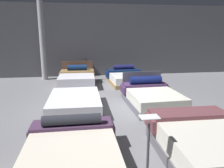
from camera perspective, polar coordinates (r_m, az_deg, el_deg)
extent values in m
cube|color=slate|center=(6.57, 0.42, -5.92)|extent=(18.00, 18.00, 0.02)
cube|color=#47474C|center=(11.20, -3.65, 11.10)|extent=(18.00, 0.06, 3.50)
cube|color=olive|center=(3.78, -10.28, -20.31)|extent=(1.51, 2.03, 0.13)
cube|color=silver|center=(3.66, -10.43, -17.41)|extent=(1.45, 1.97, 0.32)
cube|color=#472E4A|center=(4.24, -10.20, -10.13)|extent=(1.48, 0.48, 0.06)
cube|color=#472E4A|center=(4.40, -20.13, -12.01)|extent=(0.06, 0.47, 0.24)
cube|color=#472E4A|center=(4.34, 0.01, -11.52)|extent=(0.06, 0.47, 0.24)
cylinder|color=#272831|center=(4.10, -10.31, -9.04)|extent=(1.05, 0.19, 0.19)
cube|color=#524F57|center=(4.29, 22.93, -16.28)|extent=(1.56, 2.07, 0.20)
cube|color=silver|center=(4.17, 23.26, -13.06)|extent=(1.50, 2.01, 0.34)
cube|color=brown|center=(4.67, 19.07, -7.14)|extent=(1.51, 0.58, 0.08)
cube|color=brown|center=(4.45, 9.86, -9.82)|extent=(0.09, 0.55, 0.24)
cube|color=brown|center=(5.10, 26.77, -8.05)|extent=(0.09, 0.55, 0.24)
cube|color=#2B2D32|center=(6.36, -9.54, -5.83)|extent=(1.48, 2.12, 0.18)
cube|color=silver|center=(6.30, -9.61, -4.07)|extent=(1.42, 2.06, 0.23)
cube|color=#53525F|center=(6.72, 10.32, -4.82)|extent=(1.49, 2.15, 0.18)
cube|color=silver|center=(6.66, 10.40, -2.97)|extent=(1.42, 2.09, 0.27)
cube|color=#53525F|center=(7.59, 7.67, 0.03)|extent=(1.34, 0.08, 0.86)
cube|color=#41294F|center=(7.30, 8.40, -0.07)|extent=(1.42, 0.59, 0.07)
cube|color=#41294F|center=(7.14, 2.88, -1.43)|extent=(0.09, 0.55, 0.21)
cube|color=#41294F|center=(7.59, 13.53, -0.91)|extent=(0.09, 0.55, 0.21)
cylinder|color=#0E1851|center=(7.19, 8.66, 1.06)|extent=(1.04, 0.28, 0.25)
cube|color=brown|center=(9.21, -8.98, 0.00)|extent=(1.51, 2.06, 0.14)
cube|color=silver|center=(9.16, -9.04, 1.46)|extent=(1.45, 2.00, 0.34)
cube|color=brown|center=(10.13, -8.87, 3.35)|extent=(1.36, 0.08, 0.89)
cube|color=olive|center=(9.73, -8.95, 3.33)|extent=(1.45, 0.76, 0.06)
cube|color=olive|center=(9.82, -13.15, 2.15)|extent=(0.08, 0.72, 0.30)
cube|color=olive|center=(9.76, -4.66, 2.39)|extent=(0.08, 0.72, 0.30)
cylinder|color=navy|center=(9.73, -8.98, 4.23)|extent=(0.84, 0.27, 0.24)
cube|color=olive|center=(9.47, 4.06, 0.54)|extent=(1.58, 2.00, 0.16)
cube|color=white|center=(9.42, 4.08, 1.81)|extent=(1.52, 1.94, 0.27)
cube|color=#0C1E43|center=(10.03, 3.08, 3.53)|extent=(1.50, 0.59, 0.09)
cube|color=#0C1E43|center=(9.90, -1.20, 2.42)|extent=(0.11, 0.53, 0.25)
cube|color=#0C1E43|center=(10.27, 7.18, 2.71)|extent=(0.11, 0.53, 0.25)
cylinder|color=#191A4D|center=(10.10, 2.96, 4.40)|extent=(0.94, 0.27, 0.22)
cylinder|color=#3F3F44|center=(3.47, 9.29, -16.49)|extent=(0.04, 0.04, 0.85)
cube|color=white|center=(3.24, 9.63, -8.37)|extent=(0.28, 0.20, 0.01)
cylinder|color=#99999E|center=(10.62, -17.48, 10.44)|extent=(0.27, 0.27, 3.50)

